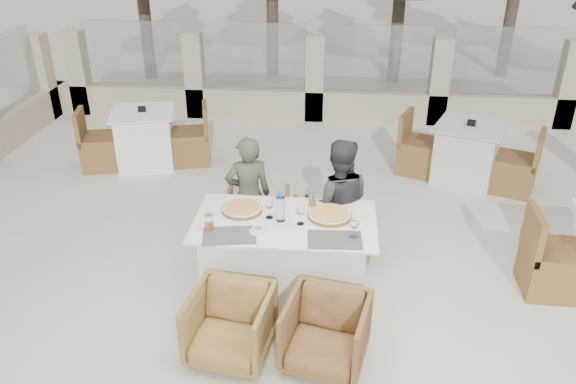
# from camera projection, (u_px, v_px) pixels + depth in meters

# --- Properties ---
(ground) EXTENTS (80.00, 80.00, 0.00)m
(ground) POSITION_uv_depth(u_px,v_px,m) (290.00, 293.00, 5.25)
(ground) COLOR beige
(ground) RESTS_ON ground
(sand_patch) EXTENTS (30.00, 16.00, 0.01)m
(sand_patch) POSITION_uv_depth(u_px,v_px,m) (328.00, 19.00, 17.65)
(sand_patch) COLOR beige
(sand_patch) RESTS_ON ground
(perimeter_wall_far) EXTENTS (10.00, 0.34, 1.60)m
(perimeter_wall_far) POSITION_uv_depth(u_px,v_px,m) (315.00, 72.00, 9.14)
(perimeter_wall_far) COLOR #C6B08C
(perimeter_wall_far) RESTS_ON ground
(dining_table) EXTENTS (1.60, 0.90, 0.77)m
(dining_table) POSITION_uv_depth(u_px,v_px,m) (285.00, 257.00, 5.09)
(dining_table) COLOR white
(dining_table) RESTS_ON ground
(placemat_near_left) EXTENTS (0.49, 0.36, 0.00)m
(placemat_near_left) POSITION_uv_depth(u_px,v_px,m) (230.00, 235.00, 4.70)
(placemat_near_left) COLOR #5C574F
(placemat_near_left) RESTS_ON dining_table
(placemat_near_right) EXTENTS (0.46, 0.32, 0.00)m
(placemat_near_right) POSITION_uv_depth(u_px,v_px,m) (335.00, 240.00, 4.63)
(placemat_near_right) COLOR #56524A
(placemat_near_right) RESTS_ON dining_table
(pizza_left) EXTENTS (0.45, 0.45, 0.05)m
(pizza_left) POSITION_uv_depth(u_px,v_px,m) (242.00, 209.00, 5.06)
(pizza_left) COLOR #CC501B
(pizza_left) RESTS_ON dining_table
(pizza_right) EXTENTS (0.47, 0.47, 0.05)m
(pizza_right) POSITION_uv_depth(u_px,v_px,m) (330.00, 214.00, 4.97)
(pizza_right) COLOR orange
(pizza_right) RESTS_ON dining_table
(water_bottle) EXTENTS (0.11, 0.11, 0.27)m
(water_bottle) POSITION_uv_depth(u_px,v_px,m) (281.00, 207.00, 4.86)
(water_bottle) COLOR #ADCCE4
(water_bottle) RESTS_ON dining_table
(wine_glass_centre) EXTENTS (0.09, 0.09, 0.18)m
(wine_glass_centre) POSITION_uv_depth(u_px,v_px,m) (269.00, 209.00, 4.92)
(wine_glass_centre) COLOR white
(wine_glass_centre) RESTS_ON dining_table
(wine_glass_near) EXTENTS (0.09, 0.09, 0.18)m
(wine_glass_near) POSITION_uv_depth(u_px,v_px,m) (301.00, 215.00, 4.82)
(wine_glass_near) COLOR white
(wine_glass_near) RESTS_ON dining_table
(wine_glass_corner) EXTENTS (0.10, 0.10, 0.18)m
(wine_glass_corner) POSITION_uv_depth(u_px,v_px,m) (354.00, 228.00, 4.63)
(wine_glass_corner) COLOR silver
(wine_glass_corner) RESTS_ON dining_table
(beer_glass_left) EXTENTS (0.09, 0.09, 0.15)m
(beer_glass_left) POSITION_uv_depth(u_px,v_px,m) (209.00, 222.00, 4.75)
(beer_glass_left) COLOR gold
(beer_glass_left) RESTS_ON dining_table
(beer_glass_right) EXTENTS (0.08, 0.08, 0.13)m
(beer_glass_right) POSITION_uv_depth(u_px,v_px,m) (312.00, 199.00, 5.13)
(beer_glass_right) COLOR orange
(beer_glass_right) RESTS_ON dining_table
(olive_dish) EXTENTS (0.13, 0.13, 0.04)m
(olive_dish) POSITION_uv_depth(u_px,v_px,m) (258.00, 230.00, 4.74)
(olive_dish) COLOR silver
(olive_dish) RESTS_ON dining_table
(armchair_far_left) EXTENTS (0.70, 0.71, 0.61)m
(armchair_far_left) POSITION_uv_depth(u_px,v_px,m) (258.00, 221.00, 5.84)
(armchair_far_left) COLOR olive
(armchair_far_left) RESTS_ON ground
(armchair_far_right) EXTENTS (0.81, 0.82, 0.60)m
(armchair_far_right) POSITION_uv_depth(u_px,v_px,m) (330.00, 230.00, 5.68)
(armchair_far_right) COLOR brown
(armchair_far_right) RESTS_ON ground
(armchair_near_left) EXTENTS (0.71, 0.72, 0.58)m
(armchair_near_left) POSITION_uv_depth(u_px,v_px,m) (230.00, 325.00, 4.42)
(armchair_near_left) COLOR olive
(armchair_near_left) RESTS_ON ground
(armchair_near_right) EXTENTS (0.74, 0.75, 0.58)m
(armchair_near_right) POSITION_uv_depth(u_px,v_px,m) (326.00, 333.00, 4.34)
(armchair_near_right) COLOR brown
(armchair_near_right) RESTS_ON ground
(diner_left) EXTENTS (0.52, 0.41, 1.26)m
(diner_left) POSITION_uv_depth(u_px,v_px,m) (249.00, 196.00, 5.65)
(diner_left) COLOR #474B36
(diner_left) RESTS_ON ground
(diner_right) EXTENTS (0.67, 0.53, 1.34)m
(diner_right) POSITION_uv_depth(u_px,v_px,m) (338.00, 204.00, 5.40)
(diner_right) COLOR #333638
(diner_right) RESTS_ON ground
(bg_table_a) EXTENTS (1.79, 1.18, 0.77)m
(bg_table_a) POSITION_uv_depth(u_px,v_px,m) (145.00, 138.00, 7.68)
(bg_table_a) COLOR white
(bg_table_a) RESTS_ON ground
(bg_table_b) EXTENTS (1.83, 1.38, 0.77)m
(bg_table_b) POSITION_uv_depth(u_px,v_px,m) (467.00, 154.00, 7.21)
(bg_table_b) COLOR silver
(bg_table_b) RESTS_ON ground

